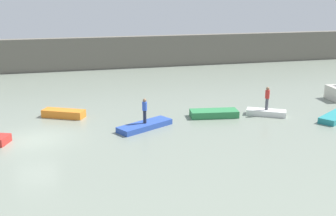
# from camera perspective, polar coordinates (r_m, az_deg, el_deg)

# --- Properties ---
(ground_plane) EXTENTS (120.00, 120.00, 0.00)m
(ground_plane) POSITION_cam_1_polar(r_m,az_deg,el_deg) (26.05, -18.30, -4.29)
(ground_plane) COLOR gray
(embankment_wall) EXTENTS (80.00, 1.20, 3.73)m
(embankment_wall) POSITION_cam_1_polar(r_m,az_deg,el_deg) (48.44, -17.05, 7.12)
(embankment_wall) COLOR #666056
(embankment_wall) RESTS_ON ground_plane
(rowboat_orange) EXTENTS (3.15, 2.29, 0.54)m
(rowboat_orange) POSITION_cam_1_polar(r_m,az_deg,el_deg) (30.12, -14.47, -0.75)
(rowboat_orange) COLOR orange
(rowboat_orange) RESTS_ON ground_plane
(rowboat_blue) EXTENTS (4.00, 2.91, 0.36)m
(rowboat_blue) POSITION_cam_1_polar(r_m,az_deg,el_deg) (26.82, -3.27, -2.50)
(rowboat_blue) COLOR #2B4CAD
(rowboat_blue) RESTS_ON ground_plane
(rowboat_green) EXTENTS (3.56, 1.77, 0.49)m
(rowboat_green) POSITION_cam_1_polar(r_m,az_deg,el_deg) (29.44, 6.49, -0.77)
(rowboat_green) COLOR #2D7F47
(rowboat_green) RESTS_ON ground_plane
(rowboat_white) EXTENTS (2.89, 2.23, 0.41)m
(rowboat_white) POSITION_cam_1_polar(r_m,az_deg,el_deg) (30.49, 13.65, -0.62)
(rowboat_white) COLOR white
(rowboat_white) RESTS_ON ground_plane
(person_red_shirt) EXTENTS (0.32, 0.32, 1.71)m
(person_red_shirt) POSITION_cam_1_polar(r_m,az_deg,el_deg) (30.19, 13.79, 1.50)
(person_red_shirt) COLOR #4C4C56
(person_red_shirt) RESTS_ON rowboat_white
(person_blue_shirt) EXTENTS (0.32, 0.32, 1.67)m
(person_blue_shirt) POSITION_cam_1_polar(r_m,az_deg,el_deg) (26.49, -3.30, -0.22)
(person_blue_shirt) COLOR #232838
(person_blue_shirt) RESTS_ON rowboat_blue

